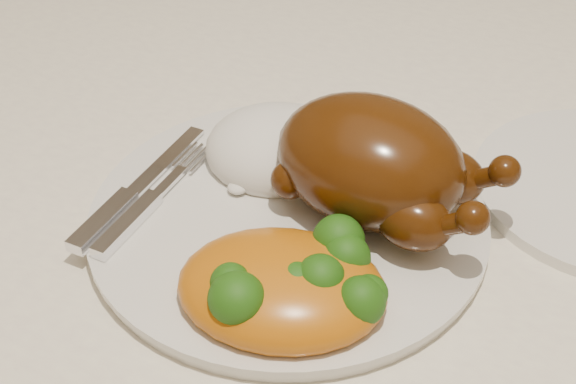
% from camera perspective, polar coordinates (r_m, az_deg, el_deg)
% --- Properties ---
extents(dining_table, '(1.60, 0.90, 0.76)m').
position_cam_1_polar(dining_table, '(0.68, 6.75, -8.54)').
color(dining_table, brown).
rests_on(dining_table, floor).
extents(tablecloth, '(1.73, 1.03, 0.18)m').
position_cam_1_polar(tablecloth, '(0.63, 7.24, -4.07)').
color(tablecloth, beige).
rests_on(tablecloth, dining_table).
extents(dinner_plate, '(0.35, 0.35, 0.01)m').
position_cam_1_polar(dinner_plate, '(0.60, 0.00, -1.94)').
color(dinner_plate, silver).
rests_on(dinner_plate, tablecloth).
extents(roast_chicken, '(0.18, 0.12, 0.09)m').
position_cam_1_polar(roast_chicken, '(0.58, 6.19, 2.04)').
color(roast_chicken, '#472507').
rests_on(roast_chicken, dinner_plate).
extents(rice_mound, '(0.14, 0.14, 0.06)m').
position_cam_1_polar(rice_mound, '(0.64, -0.73, 3.03)').
color(rice_mound, white).
rests_on(rice_mound, dinner_plate).
extents(mac_and_cheese, '(0.16, 0.14, 0.06)m').
position_cam_1_polar(mac_and_cheese, '(0.52, 0.54, -6.69)').
color(mac_and_cheese, orange).
rests_on(mac_and_cheese, dinner_plate).
extents(cutlery, '(0.03, 0.17, 0.01)m').
position_cam_1_polar(cutlery, '(0.61, -10.93, -0.81)').
color(cutlery, silver).
rests_on(cutlery, dinner_plate).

